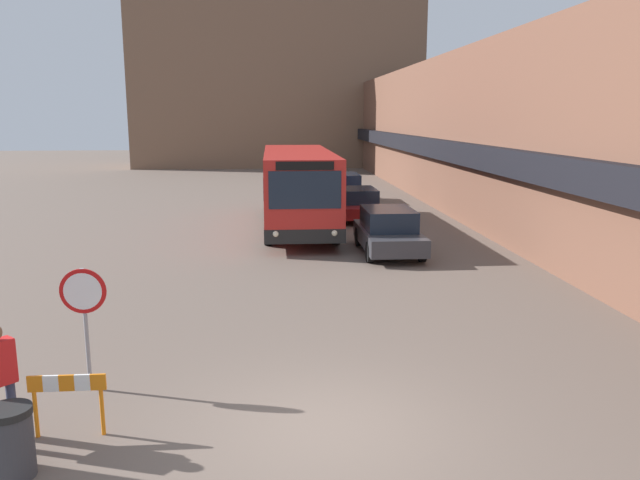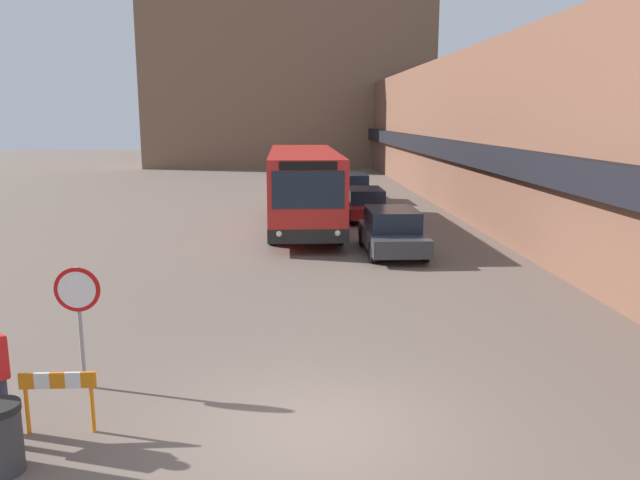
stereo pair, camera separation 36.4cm
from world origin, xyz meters
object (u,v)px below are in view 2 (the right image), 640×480
at_px(construction_barricade, 58,390).
at_px(parked_car_back, 351,188).
at_px(parked_car_front, 392,231).
at_px(parked_car_middle, 365,203).
at_px(stop_sign, 78,302).
at_px(city_bus, 303,186).

bearing_deg(construction_barricade, parked_car_back, 74.70).
bearing_deg(construction_barricade, parked_car_front, 59.87).
bearing_deg(parked_car_back, parked_car_middle, -90.00).
distance_m(stop_sign, construction_barricade, 1.81).
height_order(stop_sign, construction_barricade, stop_sign).
height_order(parked_car_front, construction_barricade, parked_car_front).
relative_size(city_bus, parked_car_front, 2.65).
xyz_separation_m(parked_car_front, stop_sign, (-7.07, -10.31, 0.77)).
distance_m(city_bus, parked_car_front, 5.93).
relative_size(city_bus, construction_barricade, 10.17).
bearing_deg(city_bus, stop_sign, -105.30).
height_order(city_bus, construction_barricade, city_bus).
height_order(parked_car_back, construction_barricade, parked_car_back).
bearing_deg(construction_barricade, city_bus, 76.59).
distance_m(parked_car_front, stop_sign, 12.52).
bearing_deg(stop_sign, parked_car_middle, 68.16).
xyz_separation_m(parked_car_back, stop_sign, (-7.07, -23.64, 0.78)).
bearing_deg(parked_car_middle, parked_car_back, 90.00).
bearing_deg(parked_car_middle, construction_barricade, -109.76).
bearing_deg(parked_car_front, city_bus, 119.12).
relative_size(parked_car_middle, stop_sign, 2.08).
xyz_separation_m(city_bus, parked_car_front, (2.85, -5.11, -0.97)).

